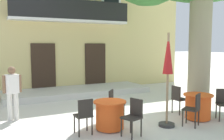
# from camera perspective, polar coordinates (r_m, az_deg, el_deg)

# --- Properties ---
(ground_plane) EXTENTS (120.00, 120.00, 0.00)m
(ground_plane) POSITION_cam_1_polar(r_m,az_deg,el_deg) (8.16, 2.48, -10.14)
(ground_plane) COLOR silver
(building_facade) EXTENTS (13.00, 5.09, 7.50)m
(building_facade) POSITION_cam_1_polar(r_m,az_deg,el_deg) (14.40, -11.94, 11.63)
(building_facade) COLOR #DBC67F
(building_facade) RESTS_ON ground
(entrance_step_platform) EXTENTS (6.44, 2.09, 0.25)m
(entrance_step_platform) POSITION_cam_1_polar(r_m,az_deg,el_deg) (11.61, -7.71, -4.79)
(entrance_step_platform) COLOR silver
(entrance_step_platform) RESTS_ON ground
(cafe_table_near_tree) EXTENTS (0.86, 0.86, 0.76)m
(cafe_table_near_tree) POSITION_cam_1_polar(r_m,az_deg,el_deg) (8.04, 18.84, -7.78)
(cafe_table_near_tree) COLOR #EA561E
(cafe_table_near_tree) RESTS_ON ground
(cafe_chair_near_tree_0) EXTENTS (0.55, 0.55, 0.91)m
(cafe_chair_near_tree_0) POSITION_cam_1_polar(r_m,az_deg,el_deg) (7.29, 18.00, -8.04)
(cafe_chair_near_tree_0) COLOR #2D2823
(cafe_chair_near_tree_0) RESTS_ON ground
(cafe_chair_near_tree_1) EXTENTS (0.55, 0.55, 0.91)m
(cafe_chair_near_tree_1) POSITION_cam_1_polar(r_m,az_deg,el_deg) (8.28, 23.86, -6.61)
(cafe_chair_near_tree_1) COLOR #2D2823
(cafe_chair_near_tree_1) RESTS_ON ground
(cafe_chair_near_tree_2) EXTENTS (0.42, 0.42, 0.91)m
(cafe_chair_near_tree_2) POSITION_cam_1_polar(r_m,az_deg,el_deg) (8.47, 14.73, -6.05)
(cafe_chair_near_tree_2) COLOR #2D2823
(cafe_chair_near_tree_2) RESTS_ON ground
(cafe_table_middle) EXTENTS (0.86, 0.86, 0.76)m
(cafe_table_middle) POSITION_cam_1_polar(r_m,az_deg,el_deg) (6.74, -0.50, -10.07)
(cafe_table_middle) COLOR #EA561E
(cafe_table_middle) RESTS_ON ground
(cafe_chair_middle_0) EXTENTS (0.50, 0.50, 0.91)m
(cafe_chair_middle_0) POSITION_cam_1_polar(r_m,az_deg,el_deg) (6.26, 4.86, -10.02)
(cafe_chair_middle_0) COLOR #2D2823
(cafe_chair_middle_0) RESTS_ON ground
(cafe_chair_middle_1) EXTENTS (0.57, 0.57, 0.91)m
(cafe_chair_middle_1) POSITION_cam_1_polar(r_m,az_deg,el_deg) (7.43, 0.57, -7.50)
(cafe_chair_middle_1) COLOR #2D2823
(cafe_chair_middle_1) RESTS_ON ground
(cafe_chair_middle_2) EXTENTS (0.40, 0.40, 0.91)m
(cafe_chair_middle_2) POSITION_cam_1_polar(r_m,az_deg,el_deg) (6.34, -6.32, -9.83)
(cafe_chair_middle_2) COLOR #2D2823
(cafe_chair_middle_2) RESTS_ON ground
(cafe_umbrella) EXTENTS (0.44, 0.44, 2.55)m
(cafe_umbrella) POSITION_cam_1_polar(r_m,az_deg,el_deg) (6.93, 12.51, 0.94)
(cafe_umbrella) COLOR #997A56
(cafe_umbrella) RESTS_ON ground
(pedestrian_near_entrance) EXTENTS (0.53, 0.34, 1.60)m
(pedestrian_near_entrance) POSITION_cam_1_polar(r_m,az_deg,el_deg) (7.95, -21.58, -4.29)
(pedestrian_near_entrance) COLOR silver
(pedestrian_near_entrance) RESTS_ON ground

